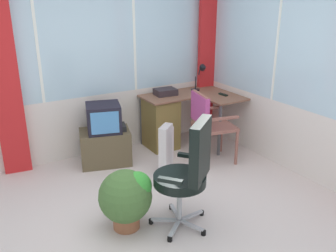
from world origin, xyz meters
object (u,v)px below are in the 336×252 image
Objects in this scene: wooden_armchair at (206,118)px; potted_plant at (127,196)px; tv_on_stand at (105,137)px; space_heater at (167,149)px; tv_remote at (223,95)px; desk at (165,120)px; desk_lamp at (202,73)px; office_chair at (189,169)px; paper_tray at (165,92)px.

wooden_armchair is 1.59× the size of potted_plant.
tv_on_stand is 0.86m from space_heater.
wooden_armchair is 1.47× the size of space_heater.
wooden_armchair is 1.34m from tv_on_stand.
tv_on_stand is at bearing 164.86° from tv_remote.
desk_lamp is (0.65, 0.03, 0.61)m from desk.
tv_on_stand is 1.49m from potted_plant.
tv_remote is 2.42m from potted_plant.
space_heater is (-0.63, -0.04, -0.28)m from wooden_armchair.
desk_lamp is 1.50m from space_heater.
tv_on_stand reaches higher than space_heater.
desk reaches higher than space_heater.
space_heater is at bearing -143.82° from desk_lamp.
desk is 3.11× the size of desk_lamp.
desk_lamp reaches higher than desk.
space_heater is (0.38, 1.05, -0.29)m from office_chair.
desk_lamp is 0.96m from wooden_armchair.
tv_on_stand is at bearing -174.99° from desk.
tv_remote reaches higher than potted_plant.
office_chair is at bearing -114.51° from paper_tray.
wooden_armchair reaches higher than paper_tray.
desk_lamp is 2.60m from potted_plant.
desk_lamp reaches higher than paper_tray.
tv_remote is at bearing -25.47° from desk.
desk reaches higher than potted_plant.
office_chair is at bearing -143.11° from tv_remote.
desk is 1.56× the size of tv_on_stand.
space_heater is at bearing -51.81° from tv_on_stand.
tv_remote is 1.32m from space_heater.
tv_on_stand is 1.36× the size of potted_plant.
desk_lamp is 0.64m from paper_tray.
desk is at bearing 105.57° from wooden_armchair.
paper_tray is 1.12m from tv_on_stand.
office_chair reaches higher than space_heater.
desk is 1.34× the size of wooden_armchair.
tv_remote is at bearing 18.77° from space_heater.
wooden_armchair is at bearing -28.62° from tv_on_stand.
potted_plant is (-2.07, -1.17, -0.43)m from tv_remote.
wooden_armchair is at bearing -74.43° from desk.
wooden_armchair is 1.17× the size of tv_on_stand.
space_heater is at bearing -176.00° from wooden_armchair.
desk_lamp reaches higher than tv_on_stand.
desk_lamp is 0.63× the size of space_heater.
office_chair is at bearing -110.01° from space_heater.
desk_lamp is at bearing 38.41° from potted_plant.
office_chair is 1.75m from tv_on_stand.
wooden_armchair is 1.49m from office_chair.
office_chair is (-1.56, -1.45, -0.15)m from tv_remote.
tv_remote reaches higher than space_heater.
office_chair is (-0.81, -1.81, 0.21)m from desk.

